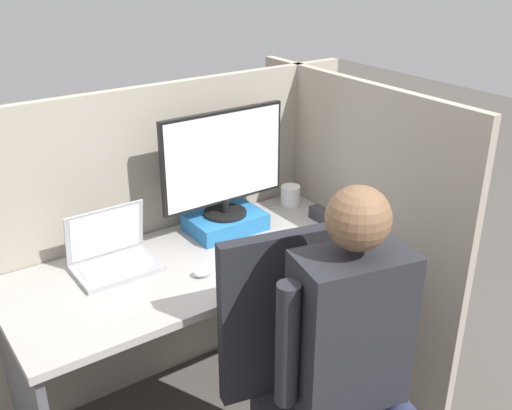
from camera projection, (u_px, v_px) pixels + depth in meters
cubicle_panel_back at (158, 241)px, 2.59m from camera, size 1.96×0.04×1.36m
cubicle_panel_right at (350, 231)px, 2.68m from camera, size 0.04×1.26×1.36m
desk at (198, 301)px, 2.39m from camera, size 1.46×0.63×0.74m
paper_box at (225, 222)px, 2.54m from camera, size 0.31×0.22×0.07m
monitor at (224, 161)px, 2.43m from camera, size 0.56×0.18×0.45m
laptop at (113, 257)px, 2.24m from camera, size 0.31×0.22×0.23m
mouse at (202, 272)px, 2.20m from camera, size 0.07×0.05×0.04m
stapler at (322, 215)px, 2.62m from camera, size 0.05×0.12×0.06m
carrot_toy at (251, 265)px, 2.24m from camera, size 0.05×0.13×0.05m
office_chair at (316, 389)px, 1.97m from camera, size 0.55×0.61×1.05m
person at (365, 361)px, 1.78m from camera, size 0.47×0.51×1.28m
coffee_mug at (290, 196)px, 2.77m from camera, size 0.09×0.09×0.10m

